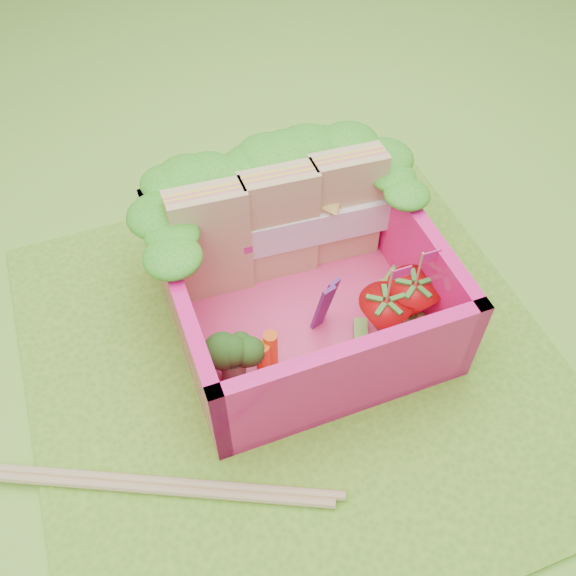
% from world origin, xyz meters
% --- Properties ---
extents(ground, '(14.00, 14.00, 0.00)m').
position_xyz_m(ground, '(0.00, 0.00, 0.00)').
color(ground, '#86D33B').
rests_on(ground, ground).
extents(placemat, '(2.60, 2.60, 0.03)m').
position_xyz_m(placemat, '(0.00, 0.00, 0.01)').
color(placemat, '#62A324').
rests_on(placemat, ground).
extents(bento_floor, '(1.30, 1.30, 0.05)m').
position_xyz_m(bento_floor, '(0.14, 0.27, 0.06)').
color(bento_floor, '#EB3C78').
rests_on(bento_floor, placemat).
extents(bento_box, '(1.30, 1.30, 0.55)m').
position_xyz_m(bento_box, '(0.14, 0.27, 0.31)').
color(bento_box, '#F21475').
rests_on(bento_box, placemat).
extents(lettuce_ruffle, '(1.43, 0.77, 0.11)m').
position_xyz_m(lettuce_ruffle, '(0.14, 0.75, 0.64)').
color(lettuce_ruffle, '#218117').
rests_on(lettuce_ruffle, bento_box).
extents(sandwich_stack, '(1.24, 0.26, 0.68)m').
position_xyz_m(sandwich_stack, '(0.14, 0.58, 0.41)').
color(sandwich_stack, tan).
rests_on(sandwich_stack, bento_floor).
extents(broccoli, '(0.34, 0.34, 0.27)m').
position_xyz_m(broccoli, '(-0.32, -0.01, 0.27)').
color(broccoli, '#599146').
rests_on(broccoli, bento_floor).
extents(carrot_sticks, '(0.12, 0.09, 0.27)m').
position_xyz_m(carrot_sticks, '(-0.15, -0.03, 0.21)').
color(carrot_sticks, '#FF5915').
rests_on(carrot_sticks, bento_floor).
extents(purple_wedges, '(0.11, 0.08, 0.38)m').
position_xyz_m(purple_wedges, '(0.21, 0.11, 0.27)').
color(purple_wedges, '#561B5F').
rests_on(purple_wedges, bento_floor).
extents(strawberry_left, '(0.27, 0.27, 0.51)m').
position_xyz_m(strawberry_left, '(0.46, -0.03, 0.22)').
color(strawberry_left, red).
rests_on(strawberry_left, bento_floor).
extents(strawberry_right, '(0.28, 0.28, 0.52)m').
position_xyz_m(strawberry_right, '(0.64, 0.00, 0.22)').
color(strawberry_right, red).
rests_on(strawberry_right, bento_floor).
extents(snap_peas, '(0.56, 0.60, 0.05)m').
position_xyz_m(snap_peas, '(0.54, 0.03, 0.11)').
color(snap_peas, '#5EC73E').
rests_on(snap_peas, bento_floor).
extents(chopsticks, '(1.99, 0.96, 0.04)m').
position_xyz_m(chopsticks, '(-1.03, -0.30, 0.05)').
color(chopsticks, tan).
rests_on(chopsticks, placemat).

